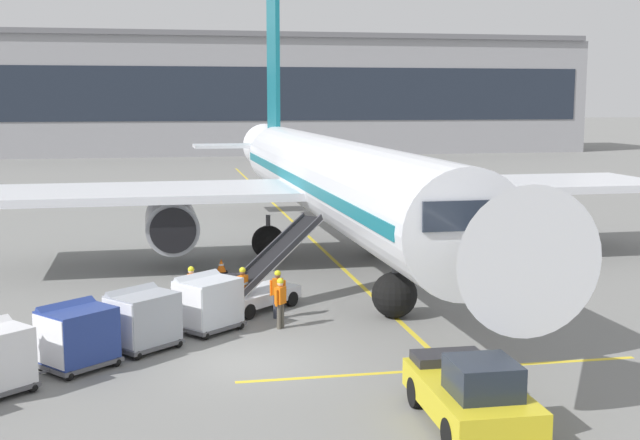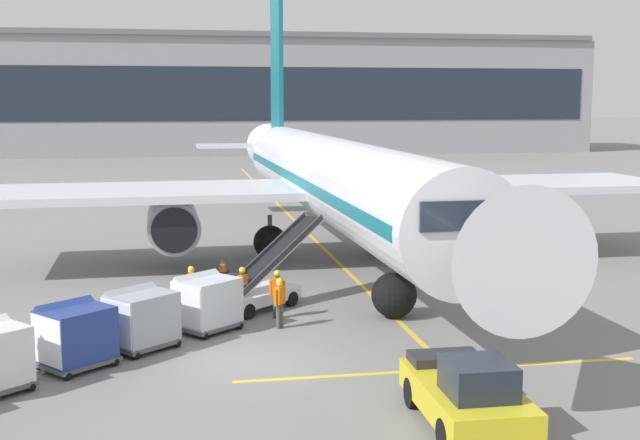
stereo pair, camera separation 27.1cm
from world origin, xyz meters
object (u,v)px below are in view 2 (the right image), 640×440
(baggage_cart_second, at_px, (141,318))
(ground_crew_wingwalker, at_px, (280,300))
(parked_airplane, at_px, (331,179))
(safety_cone_engine_keepout, at_px, (223,266))
(baggage_cart_lead, at_px, (206,302))
(baggage_cart_third, at_px, (75,334))
(ground_crew_marshaller, at_px, (242,287))
(pushback_tug, at_px, (467,393))
(belt_loader, at_px, (260,284))
(ground_crew_by_carts, at_px, (191,286))
(ground_crew_by_loader, at_px, (277,291))

(baggage_cart_second, height_order, ground_crew_wingwalker, baggage_cart_second)
(parked_airplane, distance_m, safety_cone_engine_keepout, 6.75)
(baggage_cart_lead, relative_size, baggage_cart_third, 1.00)
(ground_crew_wingwalker, bearing_deg, baggage_cart_third, -153.92)
(ground_crew_marshaller, distance_m, ground_crew_wingwalker, 2.33)
(parked_airplane, bearing_deg, pushback_tug, -92.01)
(ground_crew_marshaller, height_order, safety_cone_engine_keepout, ground_crew_marshaller)
(baggage_cart_third, xyz_separation_m, pushback_tug, (9.62, -6.16, -0.17))
(pushback_tug, bearing_deg, ground_crew_marshaller, 110.94)
(belt_loader, distance_m, ground_crew_by_carts, 2.54)
(ground_crew_marshaller, xyz_separation_m, ground_crew_wingwalker, (1.08, -2.07, 0.00))
(baggage_cart_lead, height_order, ground_crew_by_loader, baggage_cart_lead)
(baggage_cart_second, relative_size, ground_crew_marshaller, 1.49)
(pushback_tug, xyz_separation_m, ground_crew_marshaller, (-4.34, 11.35, 0.17))
(baggage_cart_lead, height_order, baggage_cart_third, same)
(safety_cone_engine_keepout, bearing_deg, parked_airplane, 20.56)
(baggage_cart_second, distance_m, pushback_tug, 10.98)
(parked_airplane, relative_size, ground_crew_by_carts, 24.94)
(belt_loader, xyz_separation_m, ground_crew_marshaller, (-0.70, -0.82, 0.10))
(baggage_cart_lead, bearing_deg, baggage_cart_third, -140.12)
(baggage_cart_second, relative_size, pushback_tug, 0.59)
(baggage_cart_lead, distance_m, ground_crew_by_carts, 2.46)
(parked_airplane, relative_size, ground_crew_by_loader, 24.94)
(baggage_cart_third, bearing_deg, ground_crew_by_loader, 34.40)
(parked_airplane, bearing_deg, baggage_cart_third, -125.23)
(parked_airplane, distance_m, baggage_cart_third, 18.18)
(baggage_cart_third, xyz_separation_m, ground_crew_marshaller, (5.28, 5.18, -0.00))
(baggage_cart_lead, bearing_deg, ground_crew_by_loader, 24.38)
(parked_airplane, xyz_separation_m, ground_crew_wingwalker, (-3.99, -11.54, -2.93))
(baggage_cart_third, xyz_separation_m, ground_crew_by_loader, (6.45, 4.42, -0.00))
(pushback_tug, bearing_deg, baggage_cart_second, 135.40)
(belt_loader, height_order, safety_cone_engine_keepout, belt_loader)
(safety_cone_engine_keepout, bearing_deg, ground_crew_by_carts, -102.53)
(baggage_cart_lead, bearing_deg, ground_crew_wingwalker, -3.47)
(parked_airplane, relative_size, baggage_cart_lead, 16.72)
(ground_crew_by_carts, bearing_deg, ground_crew_wingwalker, -41.66)
(ground_crew_by_loader, distance_m, safety_cone_engine_keepout, 8.39)
(parked_airplane, xyz_separation_m, safety_cone_engine_keepout, (-5.33, -2.00, -3.62))
(ground_crew_by_loader, relative_size, ground_crew_wingwalker, 1.00)
(baggage_cart_second, height_order, baggage_cart_third, same)
(pushback_tug, distance_m, ground_crew_marshaller, 12.15)
(baggage_cart_second, xyz_separation_m, ground_crew_marshaller, (3.47, 3.64, -0.00))
(pushback_tug, relative_size, ground_crew_marshaller, 2.54)
(baggage_cart_second, distance_m, baggage_cart_third, 2.38)
(ground_crew_by_carts, height_order, ground_crew_wingwalker, same)
(ground_crew_by_carts, relative_size, safety_cone_engine_keepout, 2.77)
(parked_airplane, xyz_separation_m, ground_crew_by_carts, (-6.88, -8.97, -2.93))
(belt_loader, height_order, ground_crew_marshaller, belt_loader)
(belt_loader, bearing_deg, safety_cone_engine_keepout, 98.23)
(baggage_cart_second, xyz_separation_m, ground_crew_wingwalker, (4.55, 1.57, -0.00))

